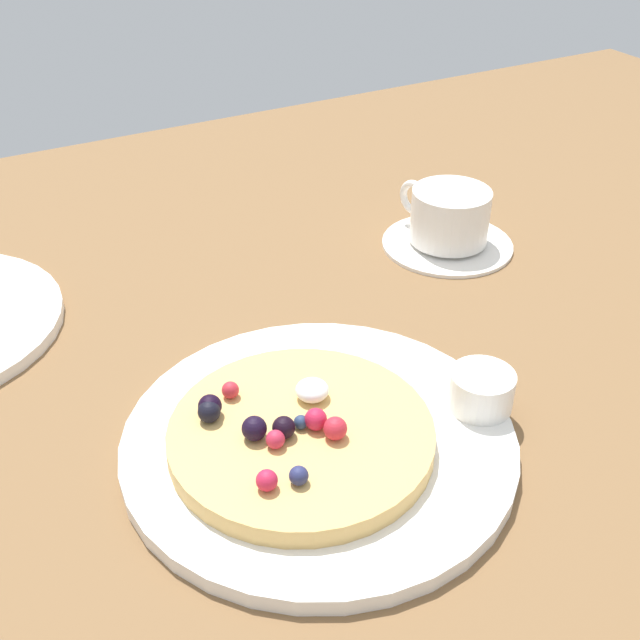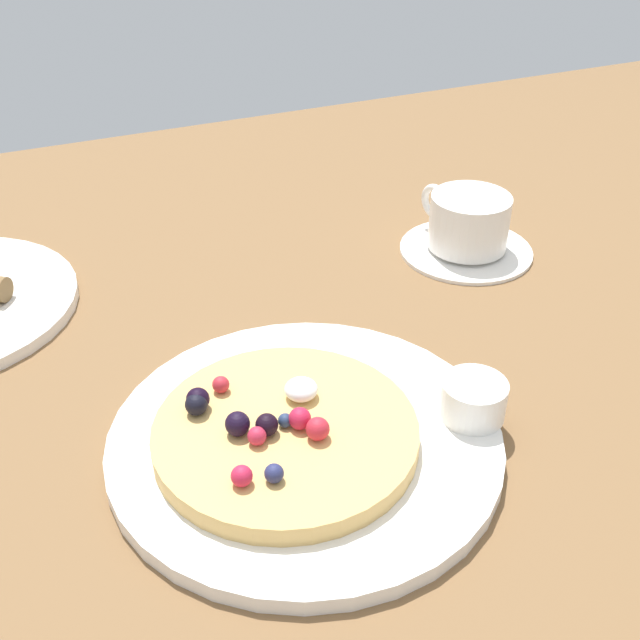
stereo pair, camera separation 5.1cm
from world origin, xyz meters
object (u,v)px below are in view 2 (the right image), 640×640
pancake_plate (306,440)px  coffee_saucer (466,249)px  coffee_cup (468,220)px  syrup_ramekin (473,399)px

pancake_plate → coffee_saucer: (0.27, 0.21, -0.00)m
coffee_saucer → coffee_cup: (-0.00, 0.00, 0.03)m
pancake_plate → syrup_ramekin: 0.13m
pancake_plate → coffee_cup: (0.27, 0.21, 0.03)m
pancake_plate → coffee_saucer: 0.35m
pancake_plate → coffee_saucer: size_ratio=2.09×
pancake_plate → syrup_ramekin: bearing=-13.8°
coffee_saucer → syrup_ramekin: bearing=-121.4°
coffee_cup → coffee_saucer: bearing=-76.6°
coffee_cup → pancake_plate: bearing=-142.0°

